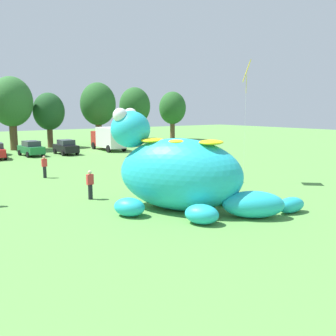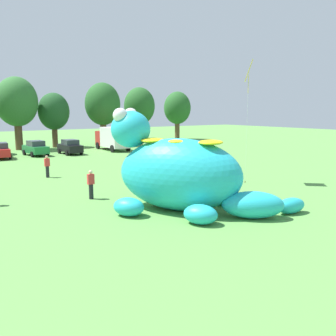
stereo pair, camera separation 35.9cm
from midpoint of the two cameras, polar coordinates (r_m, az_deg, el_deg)
The scene contains 15 objects.
ground_plane at distance 20.08m, azimuth 3.54°, elevation -5.97°, with size 160.00×160.00×0.00m, color #568E42.
giant_inflatable_creature at distance 19.09m, azimuth 2.33°, elevation -0.82°, with size 8.70×8.65×5.27m.
car_red at distance 43.26m, azimuth -24.30°, elevation 2.46°, with size 2.25×4.25×1.72m.
car_green at distance 44.58m, azimuth -19.54°, elevation 2.91°, with size 2.19×4.22×1.72m.
car_black at distance 44.93m, azimuth -14.66°, elevation 3.18°, with size 1.97×4.12×1.72m.
box_truck at distance 48.17m, azimuth -8.37°, elevation 4.63°, with size 2.57×6.48×2.95m.
tree_centre at distance 51.72m, azimuth -22.13°, elevation 9.38°, with size 5.27×5.27×9.36m.
tree_centre_right at distance 53.58m, azimuth -17.02°, elevation 8.29°, with size 4.22×4.22×7.48m.
tree_mid_right at distance 55.08m, azimuth -9.87°, elevation 9.63°, with size 5.10×5.10×9.05m.
tree_right at distance 59.53m, azimuth -4.26°, elevation 9.44°, with size 4.89×4.89×8.68m.
tree_far_right at distance 65.15m, azimuth 1.60°, elevation 9.20°, with size 4.67×4.67×8.29m.
spectator_near_inflatable at distance 28.22m, azimuth 3.07°, elevation 0.15°, with size 0.38×0.26×1.71m.
spectator_mid_field at distance 21.99m, azimuth -11.35°, elevation -2.54°, with size 0.38×0.26×1.71m.
spectator_wandering at distance 29.83m, azimuth -17.80°, elevation 0.21°, with size 0.38×0.26×1.71m.
tethered_flying_kite at distance 26.66m, azimuth 12.72°, elevation 14.11°, with size 1.13×1.13×8.51m.
Camera 2 is at (-12.01, -15.23, 5.18)m, focal length 39.51 mm.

